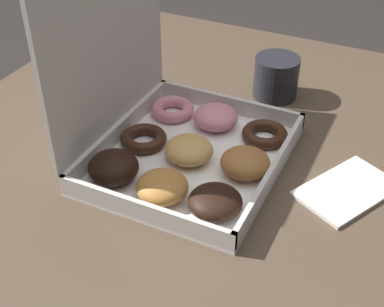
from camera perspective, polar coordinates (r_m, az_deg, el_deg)
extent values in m
cube|color=#4C3D2D|center=(0.92, 1.77, -0.12)|extent=(1.00, 0.96, 0.03)
cylinder|color=#4C3D2D|center=(1.62, -6.01, 1.99)|extent=(0.06, 0.06, 0.71)
cube|color=white|center=(0.88, 0.00, -0.66)|extent=(0.33, 0.28, 0.01)
cube|color=beige|center=(0.83, 8.56, -2.09)|extent=(0.33, 0.01, 0.03)
cube|color=beige|center=(0.92, -7.69, 2.48)|extent=(0.33, 0.01, 0.03)
cube|color=beige|center=(0.76, -5.21, -6.14)|extent=(0.01, 0.28, 0.03)
cube|color=beige|center=(0.99, 3.99, 5.27)|extent=(0.01, 0.28, 0.03)
cube|color=beige|center=(0.85, -8.98, 11.09)|extent=(0.33, 0.01, 0.27)
ellipsoid|color=black|center=(0.77, 2.50, -5.18)|extent=(0.08, 0.08, 0.04)
ellipsoid|color=#9E6633|center=(0.84, 5.70, -0.99)|extent=(0.08, 0.08, 0.04)
torus|color=#381E11|center=(0.92, 7.77, 2.05)|extent=(0.08, 0.08, 0.02)
ellipsoid|color=#B77A38|center=(0.79, -3.21, -3.56)|extent=(0.08, 0.08, 0.04)
ellipsoid|color=tan|center=(0.86, -0.34, 0.39)|extent=(0.08, 0.08, 0.04)
ellipsoid|color=pink|center=(0.95, 2.54, 3.92)|extent=(0.08, 0.08, 0.04)
ellipsoid|color=black|center=(0.83, -8.38, -1.45)|extent=(0.08, 0.08, 0.05)
torus|color=#381E11|center=(0.91, -5.17, 1.58)|extent=(0.08, 0.08, 0.02)
torus|color=pink|center=(0.98, -2.07, 4.72)|extent=(0.08, 0.08, 0.02)
cylinder|color=#232328|center=(1.05, 8.96, 8.05)|extent=(0.09, 0.09, 0.08)
cylinder|color=black|center=(1.03, 9.15, 9.81)|extent=(0.07, 0.07, 0.01)
cube|color=silver|center=(0.85, 16.24, -3.76)|extent=(0.18, 0.16, 0.01)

